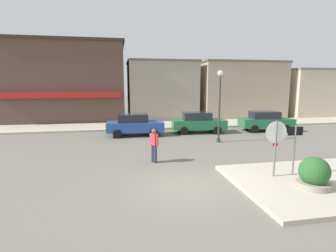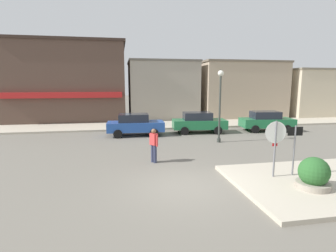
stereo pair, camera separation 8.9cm
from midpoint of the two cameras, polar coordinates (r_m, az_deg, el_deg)
name	(u,v)px [view 1 (the left image)]	position (r m, az deg, el deg)	size (l,w,h in m)	color
ground_plane	(185,187)	(9.69, 3.53, -13.02)	(160.00, 160.00, 0.00)	#6B665B
sidewalk_corner	(321,182)	(11.36, 30.19, -10.50)	(6.40, 4.80, 0.15)	#B7AD99
kerb_far	(145,125)	(23.03, -5.08, 0.11)	(80.00, 4.00, 0.15)	#B7AD99
stop_sign	(276,141)	(10.65, 22.15, -3.11)	(0.82, 0.09, 2.30)	slate
one_way_sign	(295,145)	(11.16, 25.64, -3.79)	(0.60, 0.07, 2.10)	slate
planter	(314,176)	(10.30, 28.97, -9.50)	(1.10, 1.10, 1.23)	gray
lamp_post	(220,95)	(16.63, 11.05, 6.54)	(0.36, 0.36, 4.54)	#333833
parked_car_nearest	(135,124)	(18.86, -7.41, 0.35)	(4.05, 1.98, 1.56)	#234C9E
parked_car_second	(198,122)	(19.97, 6.46, 0.85)	(4.15, 2.18, 1.56)	#1E6B3D
parked_car_third	(265,121)	(21.95, 20.35, 1.08)	(4.17, 2.24, 1.56)	#1E6B3D
pedestrian_crossing_near	(154,144)	(12.26, -3.28, -4.03)	(0.38, 0.51, 1.61)	#2D334C
building_corner_shop	(69,82)	(28.98, -20.75, 8.91)	(11.16, 8.35, 7.71)	brown
building_storefront_left_near	(161,90)	(28.18, -1.64, 7.78)	(6.99, 6.01, 6.02)	#9E9384
building_storefront_left_mid	(236,90)	(30.80, 14.44, 7.63)	(9.13, 6.72, 6.05)	tan
building_storefront_right_near	(310,93)	(35.63, 28.51, 6.41)	(8.33, 6.97, 5.34)	beige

